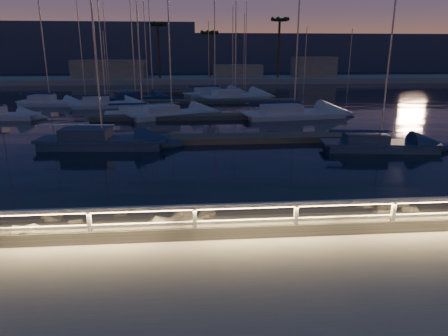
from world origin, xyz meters
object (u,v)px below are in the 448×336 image
at_px(guard_rail, 261,212).
at_px(sailboat_k, 213,93).
at_px(sailboat_h, 291,113).
at_px(sailboat_g, 170,113).
at_px(sailboat_f, 141,113).
at_px(sailboat_j, 104,104).
at_px(sailboat_n, 134,98).
at_px(sailboat_b, 99,140).
at_px(sailboat_c, 377,144).
at_px(sailboat_i, 49,102).
at_px(sailboat_l, 234,96).

distance_m(guard_rail, sailboat_k, 45.58).
bearing_deg(sailboat_h, sailboat_g, 165.83).
xyz_separation_m(guard_rail, sailboat_h, (7.40, 25.79, -0.91)).
height_order(sailboat_f, sailboat_j, sailboat_j).
bearing_deg(guard_rail, sailboat_n, 102.51).
distance_m(sailboat_g, sailboat_j, 10.90).
xyz_separation_m(sailboat_g, sailboat_n, (-5.06, 13.63, 0.01)).
bearing_deg(sailboat_b, sailboat_n, 97.21).
bearing_deg(sailboat_n, sailboat_c, -74.51).
xyz_separation_m(guard_rail, sailboat_n, (-9.00, 40.59, -0.93)).
height_order(sailboat_c, sailboat_j, sailboat_j).
bearing_deg(sailboat_h, sailboat_c, -88.77).
distance_m(sailboat_i, sailboat_l, 22.39).
relative_size(sailboat_i, sailboat_k, 0.84).
bearing_deg(sailboat_f, guard_rail, -82.40).
xyz_separation_m(sailboat_i, sailboat_j, (6.63, -2.06, -0.01)).
relative_size(sailboat_g, sailboat_l, 0.88).
xyz_separation_m(sailboat_c, sailboat_g, (-13.53, 14.20, 0.04)).
xyz_separation_m(sailboat_g, sailboat_j, (-7.62, 7.80, 0.00)).
bearing_deg(sailboat_g, sailboat_j, 109.40).
height_order(sailboat_c, sailboat_h, sailboat_h).
bearing_deg(sailboat_f, sailboat_l, 47.37).
xyz_separation_m(sailboat_c, sailboat_f, (-16.30, 14.88, 0.01)).
xyz_separation_m(sailboat_b, sailboat_l, (11.55, 26.69, -0.00)).
xyz_separation_m(sailboat_i, sailboat_l, (21.86, 4.84, 0.00)).
relative_size(guard_rail, sailboat_i, 3.51).
bearing_deg(sailboat_c, sailboat_l, 108.90).
bearing_deg(sailboat_l, sailboat_g, -135.62).
bearing_deg(sailboat_j, sailboat_i, 151.65).
bearing_deg(sailboat_h, sailboat_n, 129.64).
height_order(sailboat_k, sailboat_n, sailboat_k).
xyz_separation_m(sailboat_g, sailboat_k, (5.21, 18.60, 0.02)).
distance_m(sailboat_h, sailboat_k, 20.69).
bearing_deg(sailboat_l, sailboat_c, -96.66).
bearing_deg(sailboat_c, sailboat_k, 111.58).
bearing_deg(sailboat_k, guard_rail, -113.45).
relative_size(guard_rail, sailboat_k, 2.95).
xyz_separation_m(sailboat_h, sailboat_i, (-25.58, 11.03, -0.02)).
bearing_deg(sailboat_l, sailboat_f, -144.78).
relative_size(sailboat_c, sailboat_j, 0.92).
height_order(sailboat_i, sailboat_n, sailboat_n).
relative_size(guard_rail, sailboat_g, 3.13).
xyz_separation_m(sailboat_c, sailboat_j, (-21.15, 22.00, 0.04)).
bearing_deg(sailboat_g, sailboat_f, 141.21).
bearing_deg(sailboat_i, sailboat_n, 32.79).
xyz_separation_m(guard_rail, sailboat_f, (-6.72, 27.64, -0.97)).
relative_size(sailboat_b, sailboat_n, 1.03).
bearing_deg(sailboat_k, sailboat_n, -176.07).
relative_size(sailboat_f, sailboat_j, 0.89).
distance_m(sailboat_i, sailboat_n, 9.92).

